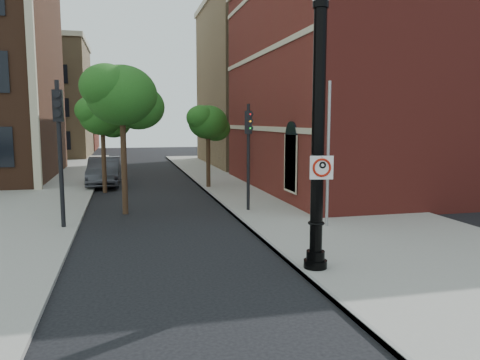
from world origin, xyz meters
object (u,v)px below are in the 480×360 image
object	(u,v)px
lamppost	(318,145)
traffic_signal_left	(59,130)
traffic_signal_right	(248,140)
parked_car	(104,172)
no_parking_sign	(322,167)

from	to	relation	value
lamppost	traffic_signal_left	size ratio (longest dim) A/B	1.35
traffic_signal_right	parked_car	bearing A→B (deg)	141.86
lamppost	traffic_signal_right	xyz separation A→B (m)	(0.36, 8.14, -0.21)
parked_car	traffic_signal_left	xyz separation A→B (m)	(-0.98, -11.83, 2.73)
lamppost	parked_car	size ratio (longest dim) A/B	1.38
no_parking_sign	parked_car	distance (m)	19.63
parked_car	traffic_signal_left	distance (m)	12.18
traffic_signal_left	no_parking_sign	bearing A→B (deg)	-43.44
no_parking_sign	traffic_signal_left	bearing A→B (deg)	147.31
traffic_signal_left	parked_car	bearing A→B (deg)	85.92
traffic_signal_right	lamppost	bearing A→B (deg)	-72.33
no_parking_sign	traffic_signal_right	bearing A→B (deg)	99.15
traffic_signal_right	traffic_signal_left	bearing A→B (deg)	-147.77
parked_car	no_parking_sign	bearing A→B (deg)	-71.06
traffic_signal_left	traffic_signal_right	xyz separation A→B (m)	(7.31, 1.55, -0.47)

